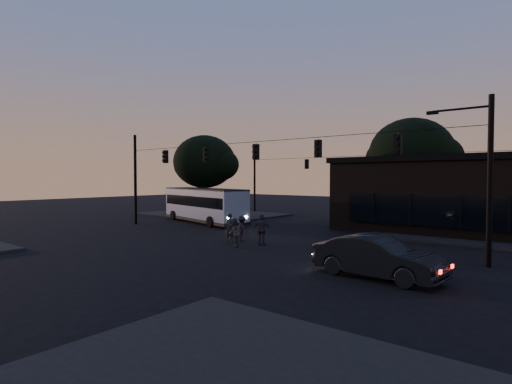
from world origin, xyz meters
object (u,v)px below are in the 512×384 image
Objects in this scene: pedestrian_a at (230,228)px; pedestrian_b at (234,233)px; pedestrian_c at (262,230)px; building at (454,194)px; car at (378,257)px; pedestrian_d at (242,228)px; bus at (204,203)px.

pedestrian_a is 1.80m from pedestrian_b.
pedestrian_c is (0.85, 1.45, 0.07)m from pedestrian_b.
car is (0.95, -16.85, -1.88)m from building.
pedestrian_b reaches higher than pedestrian_d.
bus is 2.18× the size of car.
building is at bearing 42.95° from pedestrian_a.
pedestrian_c is at bearing -176.84° from pedestrian_d.
car is at bearing 37.77° from pedestrian_b.
pedestrian_b is (-8.02, -15.16, -1.88)m from building.
pedestrian_d is at bearing 167.55° from pedestrian_b.
car is at bearing -86.78° from building.
pedestrian_a is 0.98× the size of pedestrian_c.
pedestrian_b is at bearing -52.86° from pedestrian_a.
building is 8.57× the size of pedestrian_c.
pedestrian_b is at bearing 37.08° from pedestrian_c.
bus reaches higher than car.
building is at bearing 8.16° from car.
pedestrian_d is (-1.07, 1.92, -0.04)m from pedestrian_b.
pedestrian_c reaches higher than pedestrian_d.
bus is at bearing 69.22° from car.
bus is 6.07× the size of pedestrian_c.
building is 16.98m from car.
bus is 12.80m from pedestrian_c.
car reaches higher than pedestrian_d.
pedestrian_b is (10.34, -7.61, -0.85)m from bus.
pedestrian_b is (-8.97, 1.69, 0.00)m from car.
car is 2.78× the size of pedestrian_c.
building is 17.26m from pedestrian_b.
bus is 21.45m from car.
car is 10.74m from pedestrian_a.
pedestrian_d is at bearing -124.47° from building.
pedestrian_a reaches higher than pedestrian_b.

